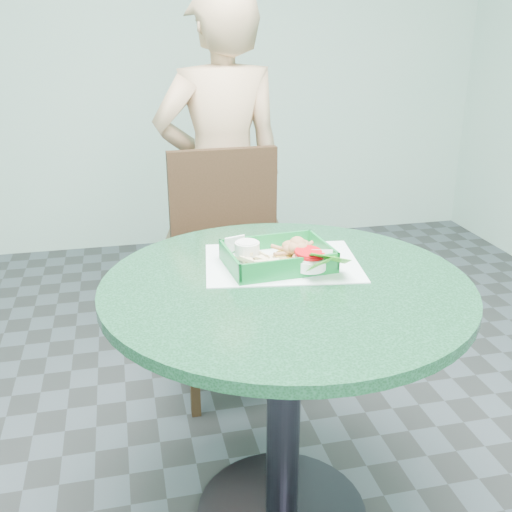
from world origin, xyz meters
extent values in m
cube|color=silver|center=(0.00, 2.50, 1.40)|extent=(4.00, 0.04, 2.80)
cylinder|color=#25242C|center=(0.00, 0.00, 0.01)|extent=(0.51, 0.51, 0.02)
cylinder|color=#25242C|center=(0.00, 0.00, 0.38)|extent=(0.10, 0.10, 0.70)
cylinder|color=#2C4A38|center=(0.00, 0.00, 0.73)|extent=(0.95, 0.95, 0.03)
cube|color=#392114|center=(0.00, 0.74, 0.45)|extent=(0.44, 0.44, 0.04)
cube|color=#392114|center=(0.00, 0.94, 0.70)|extent=(0.44, 0.04, 0.46)
cube|color=#392114|center=(-0.19, 0.55, 0.21)|extent=(0.04, 0.04, 0.43)
cube|color=#392114|center=(0.19, 0.55, 0.21)|extent=(0.04, 0.04, 0.43)
cube|color=#392114|center=(-0.19, 0.92, 0.21)|extent=(0.04, 0.04, 0.43)
cube|color=#392114|center=(0.19, 0.92, 0.21)|extent=(0.04, 0.04, 0.43)
imported|color=tan|center=(0.02, 1.10, 0.79)|extent=(0.61, 0.44, 1.58)
cube|color=white|center=(0.02, 0.12, 0.75)|extent=(0.46, 0.37, 0.00)
cube|color=#0C732E|center=(0.00, 0.10, 0.76)|extent=(0.27, 0.20, 0.01)
cube|color=white|center=(0.00, 0.10, 0.76)|extent=(0.26, 0.19, 0.00)
cube|color=#0C732E|center=(0.00, 0.20, 0.78)|extent=(0.27, 0.01, 0.05)
cube|color=#0C732E|center=(0.00, 0.00, 0.78)|extent=(0.27, 0.01, 0.05)
cube|color=#0C732E|center=(0.14, 0.10, 0.78)|extent=(0.01, 0.20, 0.05)
cube|color=#0C732E|center=(-0.13, 0.10, 0.78)|extent=(0.01, 0.20, 0.05)
cylinder|color=gold|center=(0.05, 0.08, 0.78)|extent=(0.11, 0.11, 0.02)
cylinder|color=white|center=(-0.07, 0.13, 0.80)|extent=(0.07, 0.07, 0.03)
cylinder|color=white|center=(-0.07, 0.13, 0.82)|extent=(0.06, 0.06, 0.00)
cylinder|color=white|center=(0.07, 0.03, 0.78)|extent=(0.09, 0.09, 0.03)
torus|color=silver|center=(0.07, 0.03, 0.80)|extent=(0.08, 0.08, 0.01)
cylinder|color=red|center=(0.07, 0.03, 0.81)|extent=(0.07, 0.07, 0.01)
camera|label=1|loc=(-0.39, -1.35, 1.39)|focal=42.00mm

